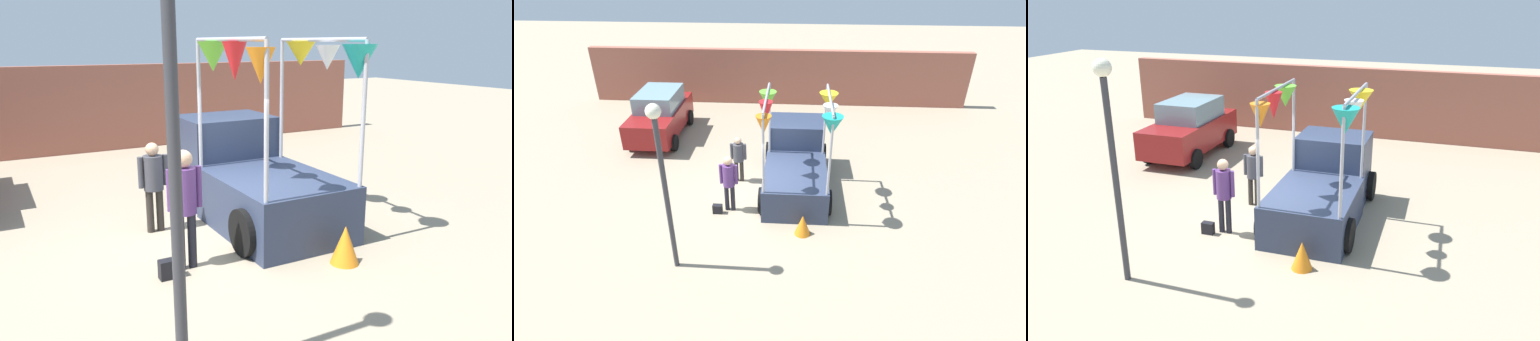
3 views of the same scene
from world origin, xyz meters
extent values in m
plane|color=gray|center=(0.00, 0.00, 0.00)|extent=(60.00, 60.00, 0.00)
cube|color=#2D3851|center=(1.00, 0.18, 0.50)|extent=(1.90, 2.60, 1.00)
cube|color=#2D3851|center=(1.00, 2.18, 0.90)|extent=(1.80, 1.40, 1.80)
cube|color=#8CB2C6|center=(1.00, 2.18, 1.35)|extent=(1.76, 1.37, 0.60)
cylinder|color=black|center=(0.05, 2.53, 0.38)|extent=(0.22, 0.76, 0.76)
cylinder|color=black|center=(1.95, 2.53, 0.38)|extent=(0.22, 0.76, 0.76)
cylinder|color=black|center=(0.05, -0.52, 0.38)|extent=(0.22, 0.76, 0.76)
cylinder|color=black|center=(1.95, -0.52, 0.38)|extent=(0.22, 0.76, 0.76)
cylinder|color=#A5A5AD|center=(0.13, 1.40, 2.15)|extent=(0.07, 0.07, 2.30)
cylinder|color=#A5A5AD|center=(1.87, 1.40, 2.15)|extent=(0.07, 0.07, 2.30)
cylinder|color=#A5A5AD|center=(0.13, -1.04, 2.15)|extent=(0.07, 0.07, 2.30)
cylinder|color=#A5A5AD|center=(1.87, -1.04, 2.15)|extent=(0.07, 0.07, 2.30)
cylinder|color=#A5A5AD|center=(0.13, 0.18, 3.30)|extent=(0.07, 2.44, 0.07)
cylinder|color=#A5A5AD|center=(1.87, 0.18, 3.30)|extent=(0.07, 2.44, 0.07)
cone|color=orange|center=(0.13, -0.87, 2.94)|extent=(0.49, 0.49, 0.50)
cone|color=teal|center=(1.87, -0.87, 2.97)|extent=(0.78, 0.78, 0.53)
cone|color=red|center=(0.13, -0.06, 2.98)|extent=(0.47, 0.47, 0.59)
cone|color=white|center=(1.87, -0.06, 3.01)|extent=(0.53, 0.53, 0.41)
cone|color=#66CC33|center=(0.13, 0.75, 3.03)|extent=(0.71, 0.71, 0.49)
cone|color=yellow|center=(1.87, 0.75, 3.06)|extent=(0.57, 0.57, 0.43)
cube|color=maroon|center=(-4.50, 4.45, 0.77)|extent=(1.70, 4.00, 0.90)
cube|color=#72939E|center=(-4.50, 4.60, 1.55)|extent=(1.50, 2.10, 0.66)
cylinder|color=black|center=(-5.35, 5.70, 0.32)|extent=(0.18, 0.64, 0.64)
cylinder|color=black|center=(-3.65, 5.70, 0.32)|extent=(0.18, 0.64, 0.64)
cylinder|color=black|center=(-5.35, 3.20, 0.32)|extent=(0.18, 0.64, 0.64)
cylinder|color=black|center=(-3.65, 3.20, 0.32)|extent=(0.18, 0.64, 0.64)
cylinder|color=black|center=(-1.01, -0.52, 0.43)|extent=(0.13, 0.13, 0.86)
cylinder|color=black|center=(-0.83, -0.52, 0.43)|extent=(0.13, 0.13, 0.86)
cylinder|color=#593372|center=(-0.92, -0.52, 1.20)|extent=(0.34, 0.34, 0.68)
sphere|color=tan|center=(-0.92, -0.52, 1.66)|extent=(0.26, 0.26, 0.26)
cylinder|color=#593372|center=(-1.14, -0.52, 1.23)|extent=(0.09, 0.09, 0.61)
cylinder|color=#593372|center=(-0.70, -0.52, 1.23)|extent=(0.09, 0.09, 0.61)
cylinder|color=#2D2823|center=(-0.96, 1.15, 0.38)|extent=(0.13, 0.13, 0.76)
cylinder|color=#2D2823|center=(-0.78, 1.15, 0.38)|extent=(0.13, 0.13, 0.76)
cylinder|color=#3F3F47|center=(-0.87, 1.15, 1.07)|extent=(0.34, 0.34, 0.61)
sphere|color=tan|center=(-0.87, 1.15, 1.48)|extent=(0.23, 0.23, 0.23)
cylinder|color=#3F3F47|center=(-1.09, 1.15, 1.10)|extent=(0.09, 0.09, 0.54)
cylinder|color=#3F3F47|center=(-0.65, 1.15, 1.10)|extent=(0.09, 0.09, 0.54)
cube|color=black|center=(-1.27, -0.72, 0.14)|extent=(0.28, 0.16, 0.28)
cylinder|color=#333338|center=(-1.90, -2.96, 1.97)|extent=(0.12, 0.12, 3.93)
sphere|color=#F2EDCC|center=(-1.90, -2.96, 4.09)|extent=(0.32, 0.32, 0.32)
cube|color=#9E5947|center=(0.00, 8.62, 1.30)|extent=(18.00, 0.36, 2.60)
cone|color=orange|center=(1.23, -1.52, 0.30)|extent=(0.60, 0.60, 0.60)
camera|label=1|loc=(-3.30, -7.01, 3.25)|focal=35.00mm
camera|label=2|loc=(0.91, -10.22, 7.05)|focal=28.00mm
camera|label=3|loc=(3.67, -10.02, 5.32)|focal=35.00mm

